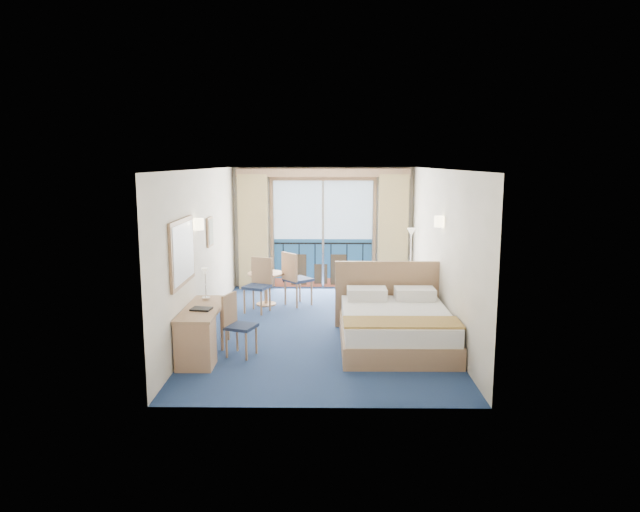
{
  "coord_description": "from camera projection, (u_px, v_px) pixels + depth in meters",
  "views": [
    {
      "loc": [
        0.09,
        -9.48,
        2.83
      ],
      "look_at": [
        -0.03,
        0.2,
        1.21
      ],
      "focal_mm": 32.0,
      "sensor_mm": 36.0,
      "label": 1
    }
  ],
  "objects": [
    {
      "name": "sconce_right",
      "position": [
        440.0,
        222.0,
        9.34
      ],
      "size": [
        0.18,
        0.18,
        0.18
      ],
      "primitive_type": "cylinder",
      "color": "#FFEAB2",
      "rests_on": "room_walls"
    },
    {
      "name": "desk_chair",
      "position": [
        236.0,
        321.0,
        8.33
      ],
      "size": [
        0.51,
        0.51,
        0.92
      ],
      "rotation": [
        0.0,
        0.0,
        1.23
      ],
      "color": "#212E4D",
      "rests_on": "ground"
    },
    {
      "name": "table_chair_a",
      "position": [
        295.0,
        276.0,
        11.2
      ],
      "size": [
        0.66,
        0.65,
        1.07
      ],
      "rotation": [
        0.0,
        0.0,
        2.29
      ],
      "color": "#212E4D",
      "rests_on": "ground"
    },
    {
      "name": "floor",
      "position": [
        322.0,
        327.0,
        9.82
      ],
      "size": [
        6.5,
        6.5,
        0.0
      ],
      "primitive_type": "plane",
      "color": "navy",
      "rests_on": "ground"
    },
    {
      "name": "table_chair_b",
      "position": [
        259.0,
        282.0,
        10.8
      ],
      "size": [
        0.57,
        0.58,
        1.02
      ],
      "rotation": [
        0.0,
        0.0,
        -0.37
      ],
      "color": "#212E4D",
      "rests_on": "ground"
    },
    {
      "name": "phone",
      "position": [
        422.0,
        288.0,
        10.03
      ],
      "size": [
        0.23,
        0.21,
        0.08
      ],
      "primitive_type": "cube",
      "rotation": [
        0.0,
        0.0,
        0.37
      ],
      "color": "silver",
      "rests_on": "nightstand"
    },
    {
      "name": "wall_print",
      "position": [
        210.0,
        232.0,
        10.02
      ],
      "size": [
        0.04,
        0.42,
        0.52
      ],
      "color": "#A57D5A",
      "rests_on": "room_walls"
    },
    {
      "name": "desk",
      "position": [
        197.0,
        337.0,
        7.97
      ],
      "size": [
        0.53,
        1.53,
        0.72
      ],
      "color": "#A57D5A",
      "rests_on": "ground"
    },
    {
      "name": "curtain_right",
      "position": [
        393.0,
        232.0,
        12.62
      ],
      "size": [
        0.65,
        0.22,
        2.55
      ],
      "primitive_type": "cube",
      "color": "tan",
      "rests_on": "room_walls"
    },
    {
      "name": "bed",
      "position": [
        395.0,
        325.0,
        8.81
      ],
      "size": [
        1.83,
        2.17,
        1.15
      ],
      "color": "#A57D5A",
      "rests_on": "ground"
    },
    {
      "name": "room_walls",
      "position": [
        322.0,
        225.0,
        9.53
      ],
      "size": [
        4.04,
        6.54,
        2.72
      ],
      "color": "beige",
      "rests_on": "ground"
    },
    {
      "name": "floor_lamp",
      "position": [
        411.0,
        245.0,
        12.0
      ],
      "size": [
        0.2,
        0.2,
        1.44
      ],
      "color": "silver",
      "rests_on": "ground"
    },
    {
      "name": "round_table",
      "position": [
        266.0,
        281.0,
        11.29
      ],
      "size": [
        0.72,
        0.72,
        0.65
      ],
      "color": "#A57D5A",
      "rests_on": "ground"
    },
    {
      "name": "armchair",
      "position": [
        386.0,
        293.0,
        10.99
      ],
      "size": [
        0.91,
        0.92,
        0.63
      ],
      "primitive_type": "imported",
      "rotation": [
        0.0,
        0.0,
        3.6
      ],
      "color": "#4F5860",
      "rests_on": "ground"
    },
    {
      "name": "desk_lamp",
      "position": [
        205.0,
        277.0,
        8.72
      ],
      "size": [
        0.13,
        0.13,
        0.48
      ],
      "color": "silver",
      "rests_on": "desk"
    },
    {
      "name": "curtain_left",
      "position": [
        253.0,
        232.0,
        12.66
      ],
      "size": [
        0.65,
        0.22,
        2.55
      ],
      "primitive_type": "cube",
      "color": "tan",
      "rests_on": "room_walls"
    },
    {
      "name": "pelmet",
      "position": [
        323.0,
        173.0,
        12.45
      ],
      "size": [
        3.8,
        0.25,
        0.18
      ],
      "primitive_type": "cube",
      "color": "#A57D5A",
      "rests_on": "room_walls"
    },
    {
      "name": "balcony_door",
      "position": [
        323.0,
        237.0,
        12.81
      ],
      "size": [
        2.36,
        0.03,
        2.52
      ],
      "color": "navy",
      "rests_on": "room_walls"
    },
    {
      "name": "folder",
      "position": [
        201.0,
        309.0,
        8.18
      ],
      "size": [
        0.31,
        0.26,
        0.03
      ],
      "primitive_type": "cube",
      "rotation": [
        0.0,
        0.0,
        -0.16
      ],
      "color": "black",
      "rests_on": "desk"
    },
    {
      "name": "nightstand",
      "position": [
        421.0,
        307.0,
        10.08
      ],
      "size": [
        0.44,
        0.42,
        0.57
      ],
      "primitive_type": "cube",
      "color": "tan",
      "rests_on": "ground"
    },
    {
      "name": "mirror",
      "position": [
        182.0,
        252.0,
        8.11
      ],
      "size": [
        0.05,
        1.25,
        0.95
      ],
      "color": "#A57D5A",
      "rests_on": "room_walls"
    },
    {
      "name": "sconce_left",
      "position": [
        198.0,
        224.0,
        8.95
      ],
      "size": [
        0.18,
        0.18,
        0.18
      ],
      "primitive_type": "cylinder",
      "color": "#FFEAB2",
      "rests_on": "room_walls"
    }
  ]
}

